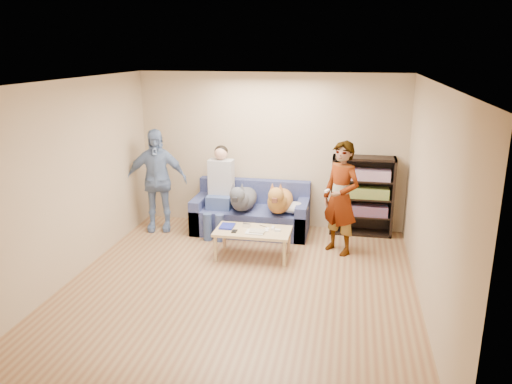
% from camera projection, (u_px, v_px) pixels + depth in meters
% --- Properties ---
extents(ground, '(5.00, 5.00, 0.00)m').
position_uv_depth(ground, '(238.00, 288.00, 6.40)').
color(ground, '#8D5C3B').
rests_on(ground, ground).
extents(ceiling, '(5.00, 5.00, 0.00)m').
position_uv_depth(ceiling, '(236.00, 82.00, 5.68)').
color(ceiling, white).
rests_on(ceiling, ground).
extents(wall_back, '(4.50, 0.00, 4.50)m').
position_uv_depth(wall_back, '(271.00, 151.00, 8.40)').
color(wall_back, tan).
rests_on(wall_back, ground).
extents(wall_front, '(4.50, 0.00, 4.50)m').
position_uv_depth(wall_front, '(162.00, 283.00, 3.68)').
color(wall_front, tan).
rests_on(wall_front, ground).
extents(wall_left, '(0.00, 5.00, 5.00)m').
position_uv_depth(wall_left, '(68.00, 182.00, 6.45)').
color(wall_left, tan).
rests_on(wall_left, ground).
extents(wall_right, '(0.00, 5.00, 5.00)m').
position_uv_depth(wall_right, '(431.00, 202.00, 5.63)').
color(wall_right, tan).
rests_on(wall_right, ground).
extents(blanket, '(0.47, 0.40, 0.16)m').
position_uv_depth(blanket, '(294.00, 207.00, 8.00)').
color(blanket, '#B5B5BA').
rests_on(blanket, sofa).
extents(person_standing_right, '(0.74, 0.70, 1.69)m').
position_uv_depth(person_standing_right, '(341.00, 198.00, 7.33)').
color(person_standing_right, gray).
rests_on(person_standing_right, ground).
extents(person_standing_left, '(1.08, 0.64, 1.72)m').
position_uv_depth(person_standing_left, '(156.00, 180.00, 8.27)').
color(person_standing_left, '#768EBE').
rests_on(person_standing_left, ground).
extents(held_controller, '(0.07, 0.12, 0.03)m').
position_uv_depth(held_controller, '(327.00, 191.00, 7.13)').
color(held_controller, white).
rests_on(held_controller, person_standing_right).
extents(notebook_blue, '(0.20, 0.26, 0.03)m').
position_uv_depth(notebook_blue, '(227.00, 226.00, 7.38)').
color(notebook_blue, navy).
rests_on(notebook_blue, coffee_table).
extents(papers, '(0.26, 0.20, 0.02)m').
position_uv_depth(papers, '(255.00, 232.00, 7.16)').
color(papers, silver).
rests_on(papers, coffee_table).
extents(magazine, '(0.22, 0.17, 0.01)m').
position_uv_depth(magazine, '(257.00, 231.00, 7.17)').
color(magazine, '#B1A98E').
rests_on(magazine, coffee_table).
extents(camera_silver, '(0.11, 0.06, 0.05)m').
position_uv_depth(camera_silver, '(247.00, 225.00, 7.39)').
color(camera_silver, silver).
rests_on(camera_silver, coffee_table).
extents(controller_a, '(0.04, 0.13, 0.03)m').
position_uv_depth(controller_a, '(273.00, 228.00, 7.30)').
color(controller_a, silver).
rests_on(controller_a, coffee_table).
extents(controller_b, '(0.09, 0.06, 0.03)m').
position_uv_depth(controller_b, '(278.00, 230.00, 7.21)').
color(controller_b, white).
rests_on(controller_b, coffee_table).
extents(headphone_cup_a, '(0.07, 0.07, 0.02)m').
position_uv_depth(headphone_cup_a, '(266.00, 231.00, 7.21)').
color(headphone_cup_a, white).
rests_on(headphone_cup_a, coffee_table).
extents(headphone_cup_b, '(0.07, 0.07, 0.02)m').
position_uv_depth(headphone_cup_b, '(267.00, 229.00, 7.28)').
color(headphone_cup_b, white).
rests_on(headphone_cup_b, coffee_table).
extents(pen_orange, '(0.13, 0.06, 0.01)m').
position_uv_depth(pen_orange, '(249.00, 233.00, 7.12)').
color(pen_orange, orange).
rests_on(pen_orange, coffee_table).
extents(pen_black, '(0.13, 0.08, 0.01)m').
position_uv_depth(pen_black, '(263.00, 226.00, 7.41)').
color(pen_black, black).
rests_on(pen_black, coffee_table).
extents(wallet, '(0.07, 0.12, 0.02)m').
position_uv_depth(wallet, '(234.00, 231.00, 7.19)').
color(wallet, black).
rests_on(wallet, coffee_table).
extents(sofa, '(1.90, 0.85, 0.82)m').
position_uv_depth(sofa, '(251.00, 215.00, 8.35)').
color(sofa, '#515B93').
rests_on(sofa, ground).
extents(person_seated, '(0.40, 0.73, 1.47)m').
position_uv_depth(person_seated, '(220.00, 187.00, 8.18)').
color(person_seated, '#3D4C86').
rests_on(person_seated, sofa).
extents(dog_gray, '(0.39, 1.24, 0.57)m').
position_uv_depth(dog_gray, '(243.00, 199.00, 8.06)').
color(dog_gray, '#494D53').
rests_on(dog_gray, sofa).
extents(dog_tan, '(0.40, 1.16, 0.59)m').
position_uv_depth(dog_tan, '(279.00, 200.00, 7.96)').
color(dog_tan, '#BF6E3A').
rests_on(dog_tan, sofa).
extents(coffee_table, '(1.10, 0.60, 0.42)m').
position_uv_depth(coffee_table, '(253.00, 233.00, 7.28)').
color(coffee_table, '#CFB77F').
rests_on(coffee_table, ground).
extents(bookshelf, '(1.00, 0.34, 1.30)m').
position_uv_depth(bookshelf, '(362.00, 194.00, 8.13)').
color(bookshelf, black).
rests_on(bookshelf, ground).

